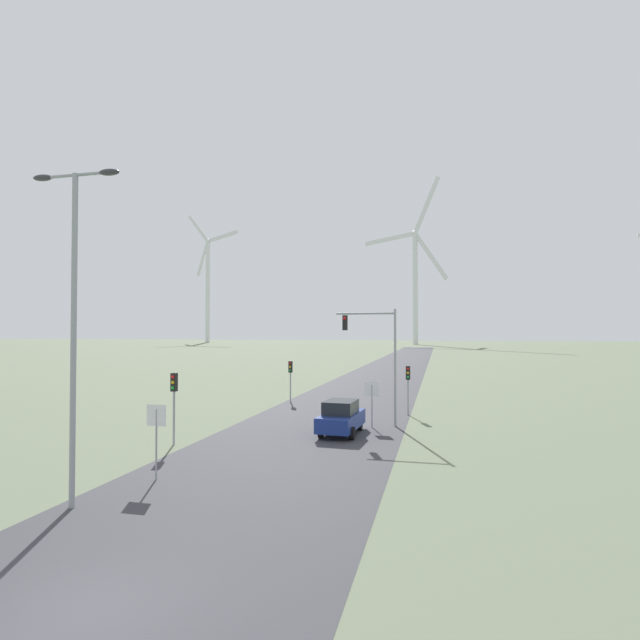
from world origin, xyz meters
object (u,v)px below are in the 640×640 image
object	(u,v)px
stop_sign_far	(372,396)
streetlamp	(74,298)
wind_turbine_far_left	(208,281)
wind_turbine_left	(415,274)
traffic_light_post_mid_left	(290,372)
traffic_light_mast_overhead	(376,345)
traffic_light_post_near_left	(174,392)
traffic_light_post_near_right	(408,379)
stop_sign_near	(156,427)
car_approaching	(341,417)

from	to	relation	value
stop_sign_far	streetlamp	bearing A→B (deg)	-116.15
streetlamp	stop_sign_far	world-z (taller)	streetlamp
wind_turbine_far_left	wind_turbine_left	world-z (taller)	wind_turbine_left
wind_turbine_far_left	traffic_light_post_mid_left	bearing A→B (deg)	-62.10
traffic_light_mast_overhead	wind_turbine_far_left	bearing A→B (deg)	118.67
stop_sign_far	wind_turbine_far_left	size ratio (longest dim) A/B	0.04
traffic_light_mast_overhead	wind_turbine_left	distance (m)	184.52
streetlamp	wind_turbine_left	world-z (taller)	wind_turbine_left
traffic_light_post_mid_left	wind_turbine_left	bearing A→B (deg)	89.45
wind_turbine_far_left	traffic_light_post_near_left	bearing A→B (deg)	-64.18
traffic_light_post_near_right	stop_sign_near	bearing A→B (deg)	-116.35
car_approaching	wind_turbine_far_left	world-z (taller)	wind_turbine_far_left
streetlamp	stop_sign_far	size ratio (longest dim) A/B	4.05
traffic_light_mast_overhead	car_approaching	distance (m)	5.03
traffic_light_post_near_left	stop_sign_near	bearing A→B (deg)	-66.33
traffic_light_post_near_right	car_approaching	distance (m)	7.85
traffic_light_post_near_left	wind_turbine_far_left	world-z (taller)	wind_turbine_far_left
stop_sign_far	traffic_light_post_near_right	size ratio (longest dim) A/B	0.81
traffic_light_post_mid_left	wind_turbine_left	size ratio (longest dim) A/B	0.05
traffic_light_post_near_left	wind_turbine_far_left	bearing A→B (deg)	115.82
traffic_light_post_near_right	traffic_light_post_mid_left	bearing A→B (deg)	156.68
stop_sign_near	car_approaching	size ratio (longest dim) A/B	0.67
traffic_light_post_near_left	wind_turbine_left	distance (m)	191.94
car_approaching	wind_turbine_left	world-z (taller)	wind_turbine_left
stop_sign_near	traffic_light_post_near_right	size ratio (longest dim) A/B	0.86
traffic_light_post_near_left	wind_turbine_left	bearing A→B (deg)	89.12
streetlamp	wind_turbine_left	xyz separation A→B (m)	(1.54, 198.61, 22.98)
traffic_light_post_mid_left	wind_turbine_far_left	distance (m)	218.48
traffic_light_mast_overhead	wind_turbine_far_left	world-z (taller)	wind_turbine_far_left
streetlamp	stop_sign_near	bearing A→B (deg)	73.88
wind_turbine_far_left	car_approaching	bearing A→B (deg)	-62.02
streetlamp	traffic_light_post_near_left	bearing A→B (deg)	99.17
traffic_light_post_near_left	wind_turbine_far_left	xyz separation A→B (m)	(-100.12, 206.93, 28.12)
streetlamp	car_approaching	xyz separation A→B (m)	(6.09, 12.99, -5.70)
streetlamp	traffic_light_post_near_left	distance (m)	9.59
stop_sign_near	wind_turbine_left	size ratio (longest dim) A/B	0.04
streetlamp	stop_sign_near	world-z (taller)	streetlamp
stop_sign_near	wind_turbine_left	distance (m)	197.28
traffic_light_post_near_left	traffic_light_post_mid_left	world-z (taller)	traffic_light_post_near_left
stop_sign_near	traffic_light_post_near_right	world-z (taller)	traffic_light_post_near_right
traffic_light_post_near_left	traffic_light_post_mid_left	bearing A→B (deg)	85.35
traffic_light_mast_overhead	wind_turbine_left	xyz separation A→B (m)	(-6.11, 182.74, 24.85)
streetlamp	traffic_light_post_mid_left	world-z (taller)	streetlamp
traffic_light_post_near_right	wind_turbine_left	world-z (taller)	wind_turbine_left
traffic_light_post_near_right	traffic_light_mast_overhead	xyz separation A→B (m)	(-1.60, -4.16, 2.35)
stop_sign_far	wind_turbine_left	bearing A→B (deg)	91.86
streetlamp	traffic_light_mast_overhead	size ratio (longest dim) A/B	1.55
stop_sign_near	wind_turbine_left	bearing A→B (deg)	89.83
streetlamp	car_approaching	distance (m)	15.44
streetlamp	wind_turbine_left	size ratio (longest dim) A/B	0.15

